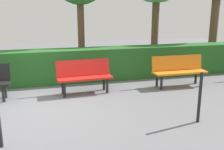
# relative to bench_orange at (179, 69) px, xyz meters

# --- Properties ---
(ground_plane) EXTENTS (23.85, 23.85, 0.00)m
(ground_plane) POSITION_rel_bench_orange_xyz_m (3.86, 0.75, -0.48)
(ground_plane) COLOR slate
(bench_orange) EXTENTS (1.55, 0.48, 0.86)m
(bench_orange) POSITION_rel_bench_orange_xyz_m (0.00, 0.00, 0.00)
(bench_orange) COLOR orange
(bench_orange) RESTS_ON ground_plane
(bench_red) EXTENTS (1.43, 0.53, 0.86)m
(bench_red) POSITION_rel_bench_orange_xyz_m (2.70, -0.07, -0.00)
(bench_red) COLOR red
(bench_red) RESTS_ON ground_plane
(hedge_row) EXTENTS (19.85, 0.71, 0.99)m
(hedge_row) POSITION_rel_bench_orange_xyz_m (2.62, -1.26, 0.01)
(hedge_row) COLOR #266023
(hedge_row) RESTS_ON ground_plane
(railing_post_mid) EXTENTS (0.06, 0.06, 1.00)m
(railing_post_mid) POSITION_rel_bench_orange_xyz_m (0.87, 2.33, 0.02)
(railing_post_mid) COLOR black
(railing_post_mid) RESTS_ON ground_plane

